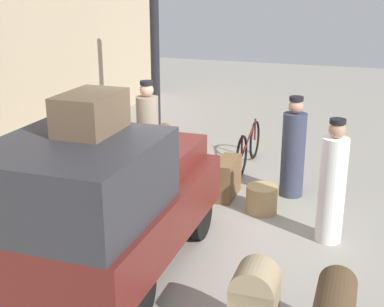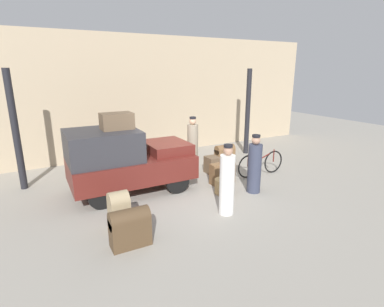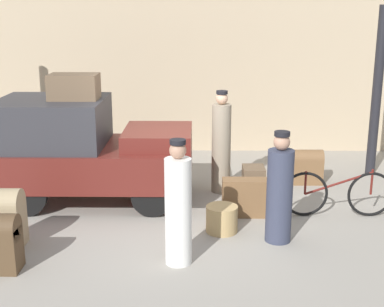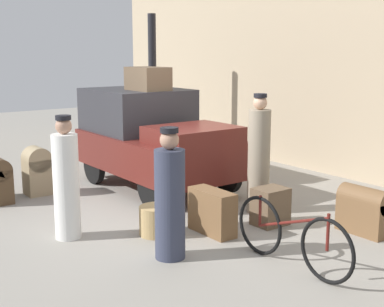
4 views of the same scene
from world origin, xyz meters
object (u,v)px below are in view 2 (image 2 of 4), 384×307
truck (125,159)px  porter_lifting_near_truck (254,166)px  porter_standing_middle (227,183)px  trunk_umber_medium (130,226)px  suitcase_tan_flat (119,209)px  trunk_barrel_dark (225,153)px  bicycle (261,164)px  suitcase_black_upright (212,165)px  porter_carrying_trunk (193,148)px  trunk_on_truck_roof (117,121)px  trunk_large_brown (222,173)px  wicker_basket (223,186)px

truck → porter_lifting_near_truck: (3.06, -1.70, -0.20)m
porter_standing_middle → trunk_umber_medium: (-2.36, -0.24, -0.36)m
suitcase_tan_flat → trunk_barrel_dark: suitcase_tan_flat is taller
truck → trunk_barrel_dark: 4.06m
bicycle → suitcase_black_upright: (-1.25, 0.90, -0.10)m
porter_carrying_trunk → suitcase_tan_flat: bearing=-142.0°
suitcase_tan_flat → trunk_umber_medium: suitcase_tan_flat is taller
suitcase_tan_flat → trunk_on_truck_roof: size_ratio=1.05×
truck → trunk_large_brown: 2.85m
truck → trunk_large_brown: truck is taller
truck → trunk_on_truck_roof: bearing=180.0°
truck → trunk_on_truck_roof: (-0.14, 0.00, 1.04)m
bicycle → trunk_umber_medium: bicycle is taller
truck → suitcase_tan_flat: (-0.70, -1.93, -0.49)m
truck → trunk_barrel_dark: truck is taller
porter_lifting_near_truck → suitcase_black_upright: bearing=95.2°
wicker_basket → trunk_large_brown: 0.77m
trunk_barrel_dark → porter_lifting_near_truck: bearing=-108.0°
trunk_umber_medium → wicker_basket: bearing=22.9°
suitcase_tan_flat → suitcase_black_upright: bearing=30.1°
porter_standing_middle → trunk_on_truck_roof: 3.24m
trunk_large_brown → truck: bearing=164.5°
porter_carrying_trunk → trunk_large_brown: porter_carrying_trunk is taller
wicker_basket → suitcase_tan_flat: size_ratio=0.56×
bicycle → porter_standing_middle: 3.00m
suitcase_black_upright → suitcase_tan_flat: bearing=-149.9°
suitcase_black_upright → trunk_umber_medium: bearing=-142.0°
wicker_basket → porter_standing_middle: size_ratio=0.28×
porter_carrying_trunk → wicker_basket: bearing=-91.8°
truck → wicker_basket: truck is taller
porter_standing_middle → suitcase_tan_flat: 2.44m
suitcase_tan_flat → trunk_umber_medium: size_ratio=1.11×
porter_carrying_trunk → trunk_barrel_dark: 1.73m
trunk_barrel_dark → trunk_on_truck_roof: trunk_on_truck_roof is taller
porter_carrying_trunk → trunk_umber_medium: size_ratio=2.43×
suitcase_black_upright → trunk_on_truck_roof: (-3.03, -0.16, 1.70)m
truck → wicker_basket: size_ratio=6.87×
trunk_large_brown → trunk_on_truck_roof: 3.35m
truck → porter_carrying_trunk: 2.37m
trunk_barrel_dark → trunk_large_brown: 2.08m
suitcase_tan_flat → trunk_barrel_dark: size_ratio=1.19×
suitcase_black_upright → trunk_barrel_dark: (1.02, 0.77, 0.07)m
trunk_large_brown → trunk_on_truck_roof: (-2.81, 0.74, 1.66)m
bicycle → porter_carrying_trunk: bearing=146.7°
truck → suitcase_tan_flat: 2.11m
wicker_basket → trunk_barrel_dark: bearing=54.7°
porter_carrying_trunk → trunk_large_brown: size_ratio=2.48×
trunk_umber_medium → trunk_on_truck_roof: 3.13m
porter_lifting_near_truck → trunk_barrel_dark: bearing=72.0°
porter_standing_middle → trunk_barrel_dark: bearing=56.1°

